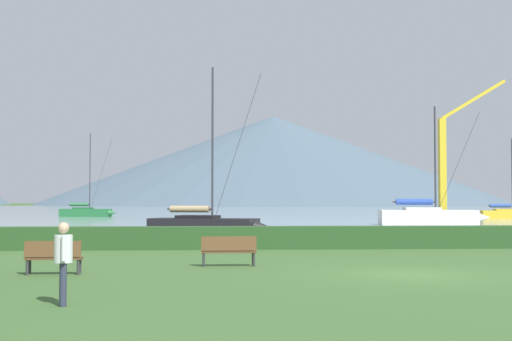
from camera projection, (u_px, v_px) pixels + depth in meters
name	position (u px, v px, depth m)	size (l,w,h in m)	color
ground_plane	(412.00, 275.00, 20.24)	(1000.00, 1000.00, 0.00)	#3D602D
harbor_water	(234.00, 210.00, 156.82)	(320.00, 246.00, 0.00)	#8C9EA3
hedge_line	(340.00, 237.00, 31.23)	(80.00, 1.20, 0.96)	#284C23
sailboat_slip_0	(429.00, 216.00, 60.97)	(9.41, 3.59, 10.07)	white
sailboat_slip_3	(86.00, 212.00, 91.91)	(7.43, 3.54, 10.60)	#236B38
sailboat_slip_6	(509.00, 214.00, 80.37)	(7.08, 2.67, 8.99)	gold
sailboat_slip_7	(205.00, 225.00, 42.92)	(7.48, 4.26, 10.04)	black
park_bench_near_path	(53.00, 256.00, 20.21)	(1.56, 0.49, 0.95)	brown
park_bench_under_tree	(229.00, 249.00, 22.78)	(1.74, 0.49, 0.95)	brown
person_seated_viewer	(63.00, 256.00, 14.27)	(0.36, 0.56, 1.65)	#2D3347
dock_crane	(446.00, 172.00, 87.11)	(8.95, 2.00, 16.82)	#333338
distant_hill_central_peak	(273.00, 160.00, 327.88)	(210.95, 210.95, 40.37)	#4C6070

